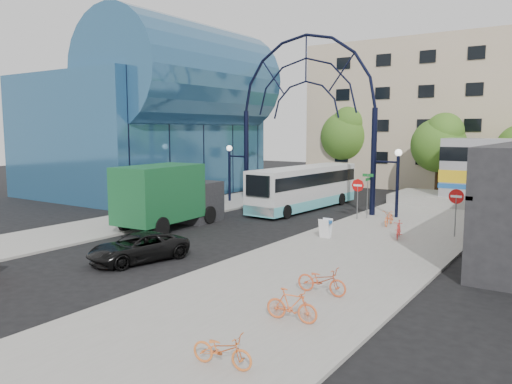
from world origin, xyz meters
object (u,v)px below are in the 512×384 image
Objects in this scene: gateway_arch at (306,87)px; sandwich_board at (326,226)px; green_truck at (170,196)px; bike_far_b at (292,305)px; stop_sign at (358,189)px; do_not_enter_sign at (456,201)px; black_suv at (138,247)px; bike_near_b at (399,229)px; bike_far_a at (322,280)px; tree_north_b at (347,133)px; city_bus at (304,187)px; tree_north_a at (440,142)px; bike_far_c at (222,350)px; street_name_sign at (368,186)px; bike_near_a at (389,218)px.

sandwich_board is (5.60, -8.02, -7.81)m from gateway_arch.
bike_far_b is at bearing -37.39° from green_truck.
sandwich_board is 0.13× the size of green_truck.
gateway_arch is 8.37m from stop_sign.
black_suv is (-10.24, -12.24, -1.37)m from do_not_enter_sign.
black_suv reaches higher than bike_near_b.
stop_sign is 1.01× the size of do_not_enter_sign.
green_truck is (-8.16, -7.94, -0.17)m from stop_sign.
do_not_enter_sign is 12.21m from bike_far_a.
tree_north_b is at bearing 87.43° from green_truck.
do_not_enter_sign is 11.94m from city_bus.
stop_sign reaches higher than sandwich_board.
bike_near_b is at bearing -81.77° from tree_north_a.
bike_far_a is at bearing -56.31° from city_bus.
bike_near_b is (3.92, -4.00, -1.42)m from stop_sign.
stop_sign is 1.57× the size of bike_far_b.
black_suv is (-5.36, -28.17, -4.00)m from tree_north_a.
bike_far_c is at bearing -75.91° from stop_sign.
bike_near_b is at bearing 33.00° from sandwich_board.
stop_sign reaches higher than bike_far_a.
bike_near_b is at bearing -138.82° from do_not_enter_sign.
sandwich_board is at bearing -68.41° from tree_north_b.
city_bus is (3.73, -15.67, -3.69)m from tree_north_b.
tree_north_b is at bearing 11.36° from bike_far_c.
green_truck reaches higher than bike_far_b.
city_bus is (-4.95, 2.26, -0.42)m from stop_sign.
street_name_sign is at bearing 41.20° from green_truck.
green_truck is (-8.96, -1.91, 1.08)m from sandwich_board.
bike_near_a is at bearing -22.09° from gateway_arch.
street_name_sign is (0.40, 0.60, 0.14)m from stop_sign.
bike_near_b is at bearing 3.01° from bike_far_a.
tree_north_b is 22.31m from bike_near_a.
gateway_arch reaches higher than bike_far_c.
green_truck reaches higher than bike_far_c.
tree_north_a reaches higher than bike_far_c.
bike_near_b is 0.85× the size of bike_far_a.
stop_sign is 11.38m from green_truck.
bike_far_c is at bearing -73.20° from sandwich_board.
bike_near_a is (1.94, -1.50, -1.56)m from street_name_sign.
tree_north_b is (-9.48, 23.95, 4.52)m from sandwich_board.
tree_north_a is 18.56m from bike_near_b.
stop_sign is 6.20m from sandwich_board.
stop_sign reaches higher than bike_far_b.
street_name_sign is at bearing -62.35° from tree_north_b.
tree_north_b is 0.72× the size of city_bus.
tree_north_a is at bearing 62.84° from green_truck.
stop_sign is 5.77m from bike_near_b.
street_name_sign is 15.57m from black_suv.
city_bus is at bearing 159.10° from do_not_enter_sign.
bike_far_a is (3.80, -8.00, -0.15)m from sandwich_board.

